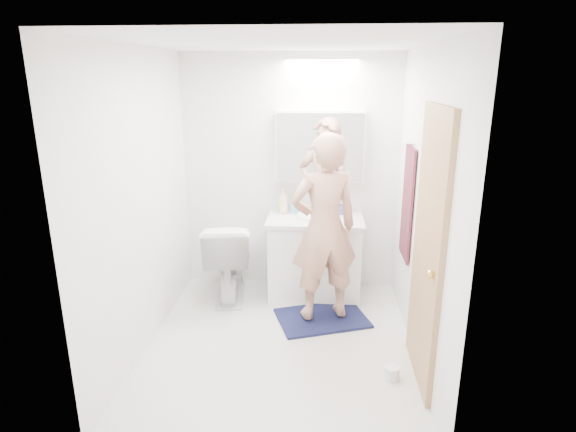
# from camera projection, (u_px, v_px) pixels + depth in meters

# --- Properties ---
(floor) EXTENTS (2.50, 2.50, 0.00)m
(floor) POSITION_uv_depth(u_px,v_px,m) (280.00, 343.00, 4.02)
(floor) COLOR silver
(floor) RESTS_ON ground
(ceiling) EXTENTS (2.50, 2.50, 0.00)m
(ceiling) POSITION_uv_depth(u_px,v_px,m) (278.00, 42.00, 3.33)
(ceiling) COLOR white
(ceiling) RESTS_ON floor
(wall_back) EXTENTS (2.50, 0.00, 2.50)m
(wall_back) POSITION_uv_depth(u_px,v_px,m) (290.00, 174.00, 4.86)
(wall_back) COLOR white
(wall_back) RESTS_ON floor
(wall_front) EXTENTS (2.50, 0.00, 2.50)m
(wall_front) POSITION_uv_depth(u_px,v_px,m) (257.00, 270.00, 2.48)
(wall_front) COLOR white
(wall_front) RESTS_ON floor
(wall_left) EXTENTS (0.00, 2.50, 2.50)m
(wall_left) POSITION_uv_depth(u_px,v_px,m) (141.00, 204.00, 3.75)
(wall_left) COLOR white
(wall_left) RESTS_ON floor
(wall_right) EXTENTS (0.00, 2.50, 2.50)m
(wall_right) POSITION_uv_depth(u_px,v_px,m) (423.00, 209.00, 3.59)
(wall_right) COLOR white
(wall_right) RESTS_ON floor
(vanity_cabinet) EXTENTS (0.90, 0.55, 0.78)m
(vanity_cabinet) POSITION_uv_depth(u_px,v_px,m) (315.00, 258.00, 4.81)
(vanity_cabinet) COLOR white
(vanity_cabinet) RESTS_ON floor
(countertop) EXTENTS (0.95, 0.58, 0.04)m
(countertop) POSITION_uv_depth(u_px,v_px,m) (315.00, 220.00, 4.69)
(countertop) COLOR silver
(countertop) RESTS_ON vanity_cabinet
(sink_basin) EXTENTS (0.36, 0.36, 0.03)m
(sink_basin) POSITION_uv_depth(u_px,v_px,m) (315.00, 216.00, 4.71)
(sink_basin) COLOR white
(sink_basin) RESTS_ON countertop
(faucet) EXTENTS (0.02, 0.02, 0.16)m
(faucet) POSITION_uv_depth(u_px,v_px,m) (316.00, 204.00, 4.87)
(faucet) COLOR #B4B3B8
(faucet) RESTS_ON countertop
(medicine_cabinet) EXTENTS (0.88, 0.14, 0.70)m
(medicine_cabinet) POSITION_uv_depth(u_px,v_px,m) (320.00, 146.00, 4.68)
(medicine_cabinet) COLOR white
(medicine_cabinet) RESTS_ON wall_back
(mirror_panel) EXTENTS (0.84, 0.01, 0.66)m
(mirror_panel) POSITION_uv_depth(u_px,v_px,m) (320.00, 147.00, 4.61)
(mirror_panel) COLOR silver
(mirror_panel) RESTS_ON medicine_cabinet
(toilet) EXTENTS (0.55, 0.85, 0.82)m
(toilet) POSITION_uv_depth(u_px,v_px,m) (229.00, 259.00, 4.75)
(toilet) COLOR white
(toilet) RESTS_ON floor
(bath_rug) EXTENTS (0.93, 0.78, 0.02)m
(bath_rug) POSITION_uv_depth(u_px,v_px,m) (322.00, 318.00, 4.40)
(bath_rug) COLOR #141E3F
(bath_rug) RESTS_ON floor
(person) EXTENTS (0.71, 0.58, 1.68)m
(person) POSITION_uv_depth(u_px,v_px,m) (324.00, 228.00, 4.14)
(person) COLOR tan
(person) RESTS_ON bath_rug
(door) EXTENTS (0.04, 0.80, 2.00)m
(door) POSITION_uv_depth(u_px,v_px,m) (428.00, 250.00, 3.32)
(door) COLOR #A57B52
(door) RESTS_ON wall_right
(door_knob) EXTENTS (0.06, 0.06, 0.06)m
(door_knob) POSITION_uv_depth(u_px,v_px,m) (431.00, 274.00, 3.05)
(door_knob) COLOR gold
(door_knob) RESTS_ON door
(towel) EXTENTS (0.02, 0.42, 1.00)m
(towel) POSITION_uv_depth(u_px,v_px,m) (407.00, 203.00, 4.15)
(towel) COLOR #111636
(towel) RESTS_ON wall_right
(towel_hook) EXTENTS (0.07, 0.02, 0.02)m
(towel_hook) POSITION_uv_depth(u_px,v_px,m) (410.00, 144.00, 4.00)
(towel_hook) COLOR silver
(towel_hook) RESTS_ON wall_right
(soap_bottle_a) EXTENTS (0.10, 0.10, 0.25)m
(soap_bottle_a) POSITION_uv_depth(u_px,v_px,m) (283.00, 201.00, 4.81)
(soap_bottle_a) COLOR beige
(soap_bottle_a) RESTS_ON countertop
(soap_bottle_b) EXTENTS (0.09, 0.10, 0.19)m
(soap_bottle_b) POSITION_uv_depth(u_px,v_px,m) (296.00, 203.00, 4.84)
(soap_bottle_b) COLOR #5DA0C9
(soap_bottle_b) RESTS_ON countertop
(toothbrush_cup) EXTENTS (0.13, 0.13, 0.09)m
(toothbrush_cup) POSITION_uv_depth(u_px,v_px,m) (341.00, 210.00, 4.80)
(toothbrush_cup) COLOR #4153C3
(toothbrush_cup) RESTS_ON countertop
(toilet_paper_roll) EXTENTS (0.11, 0.11, 0.10)m
(toilet_paper_roll) POSITION_uv_depth(u_px,v_px,m) (392.00, 373.00, 3.53)
(toilet_paper_roll) COLOR white
(toilet_paper_roll) RESTS_ON floor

